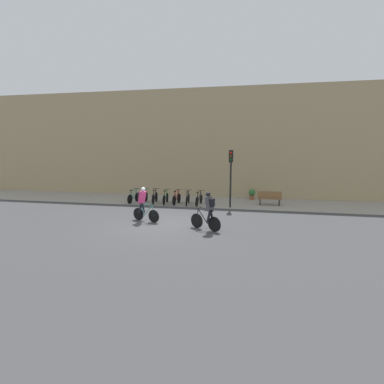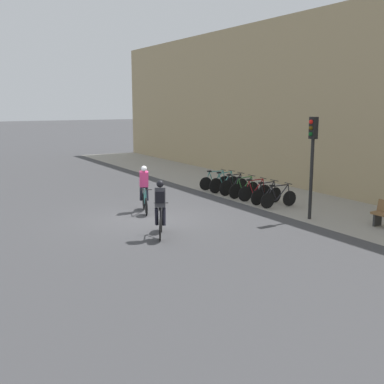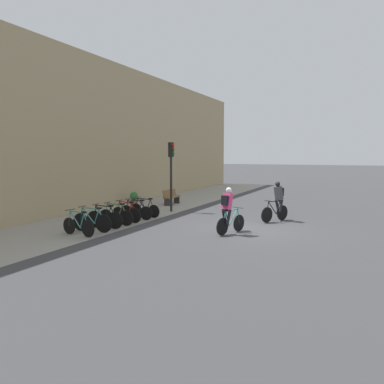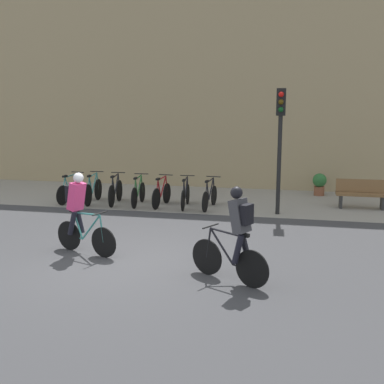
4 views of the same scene
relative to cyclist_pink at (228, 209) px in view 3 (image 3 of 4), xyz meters
The scene contains 15 objects.
ground 1.54m from the cyclist_pink, 19.32° to the right, with size 200.00×200.00×0.00m, color #3D3D3F.
kerb_strip 6.52m from the cyclist_pink, 79.80° to the left, with size 44.00×4.50×0.01m, color gray.
building_facade 9.52m from the cyclist_pink, 82.68° to the left, with size 44.00×0.60×8.25m, color tan.
cyclist_pink is the anchor object (origin of this frame).
cyclist_grey 3.71m from the cyclist_pink, 17.14° to the right, with size 1.53×0.86×1.79m.
parked_bike_0 5.59m from the cyclist_pink, 117.92° to the left, with size 0.46×1.63×0.95m.
parked_bike_1 5.28m from the cyclist_pink, 110.48° to the left, with size 0.46×1.74×0.99m.
parked_bike_2 5.06m from the cyclist_pink, 102.25° to the left, with size 0.46×1.66×0.98m.
parked_bike_3 4.96m from the cyclist_pink, 93.48° to the left, with size 0.46×1.66×0.96m.
parked_bike_4 4.97m from the cyclist_pink, 84.57° to the left, with size 0.46×1.60×0.96m.
parked_bike_5 5.10m from the cyclist_pink, 75.87° to the left, with size 0.46×1.66×0.95m.
parked_bike_6 5.34m from the cyclist_pink, 67.81° to the left, with size 0.46×1.68×0.95m.
traffic_light_pole 6.33m from the cyclist_pink, 48.27° to the left, with size 0.26×0.30×3.62m.
bench 8.86m from the cyclist_pink, 41.95° to the left, with size 1.53×0.44×0.89m.
potted_plant 9.51m from the cyclist_pink, 55.26° to the left, with size 0.48×0.48×0.78m.
Camera 3 is at (-14.33, -4.19, 2.99)m, focal length 35.00 mm.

